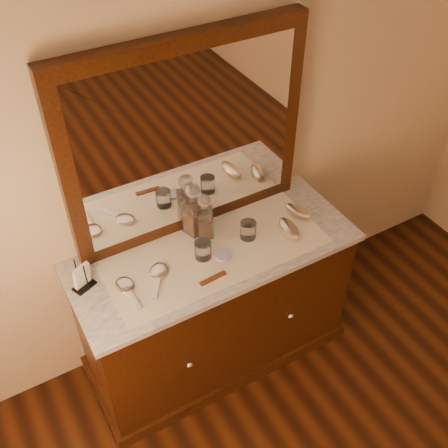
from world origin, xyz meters
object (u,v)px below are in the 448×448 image
at_px(brush_far, 298,212).
at_px(hand_mirror_outer, 126,287).
at_px(decanter_right, 205,220).
at_px(hand_mirror_inner, 159,274).
at_px(dresser_cabinet, 215,306).
at_px(napkin_rack, 82,277).
at_px(mirror_frame, 187,140).
at_px(comb, 213,278).
at_px(pin_dish, 223,255).
at_px(brush_near, 289,229).
at_px(decanter_left, 194,214).

height_order(brush_far, hand_mirror_outer, brush_far).
xyz_separation_m(decanter_right, hand_mirror_inner, (-0.32, -0.14, -0.09)).
xyz_separation_m(decanter_right, hand_mirror_outer, (-0.48, -0.14, -0.09)).
xyz_separation_m(dresser_cabinet, napkin_rack, (-0.63, 0.09, 0.50)).
distance_m(mirror_frame, hand_mirror_outer, 0.73).
bearing_deg(brush_far, comb, -164.04).
bearing_deg(decanter_right, mirror_frame, 95.75).
relative_size(mirror_frame, pin_dish, 14.96).
relative_size(dresser_cabinet, hand_mirror_inner, 6.37).
relative_size(pin_dish, brush_near, 0.46).
distance_m(decanter_left, decanter_right, 0.06).
bearing_deg(mirror_frame, dresser_cabinet, -90.00).
bearing_deg(hand_mirror_outer, napkin_rack, 145.00).
height_order(dresser_cabinet, decanter_left, decanter_left).
height_order(mirror_frame, napkin_rack, mirror_frame).
bearing_deg(hand_mirror_outer, brush_near, -3.94).
distance_m(decanter_left, brush_near, 0.49).
bearing_deg(mirror_frame, napkin_rack, -165.95).
bearing_deg(napkin_rack, comb, -25.61).
xyz_separation_m(mirror_frame, decanter_left, (-0.02, -0.08, -0.38)).
distance_m(mirror_frame, pin_dish, 0.58).
distance_m(pin_dish, comb, 0.15).
relative_size(dresser_cabinet, decanter_left, 4.70).
height_order(decanter_left, brush_near, decanter_left).
distance_m(comb, decanter_right, 0.32).
bearing_deg(decanter_left, hand_mirror_outer, -156.96).
xyz_separation_m(napkin_rack, decanter_left, (0.61, 0.08, 0.06)).
xyz_separation_m(brush_near, hand_mirror_inner, (-0.70, 0.06, -0.01)).
xyz_separation_m(comb, hand_mirror_outer, (-0.37, 0.14, 0.00)).
bearing_deg(hand_mirror_inner, hand_mirror_outer, -178.68).
bearing_deg(napkin_rack, decanter_left, 7.34).
bearing_deg(brush_far, pin_dish, -171.79).
relative_size(decanter_right, hand_mirror_outer, 1.16).
bearing_deg(pin_dish, dresser_cabinet, 102.07).
bearing_deg(mirror_frame, brush_far, -25.21).
distance_m(dresser_cabinet, decanter_right, 0.55).
distance_m(dresser_cabinet, mirror_frame, 0.97).
bearing_deg(comb, decanter_right, 64.22).
relative_size(mirror_frame, decanter_left, 4.03).
bearing_deg(mirror_frame, hand_mirror_inner, -139.08).
height_order(napkin_rack, hand_mirror_inner, napkin_rack).
xyz_separation_m(pin_dish, decanter_left, (-0.03, 0.23, 0.11)).
bearing_deg(brush_far, decanter_right, 167.67).
relative_size(brush_far, hand_mirror_inner, 0.77).
xyz_separation_m(brush_far, hand_mirror_outer, (-0.98, -0.03, -0.01)).
relative_size(pin_dish, napkin_rack, 0.51).
bearing_deg(brush_far, napkin_rack, 175.90).
bearing_deg(napkin_rack, mirror_frame, 14.05).
bearing_deg(dresser_cabinet, pin_dish, -77.93).
distance_m(napkin_rack, decanter_right, 0.65).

